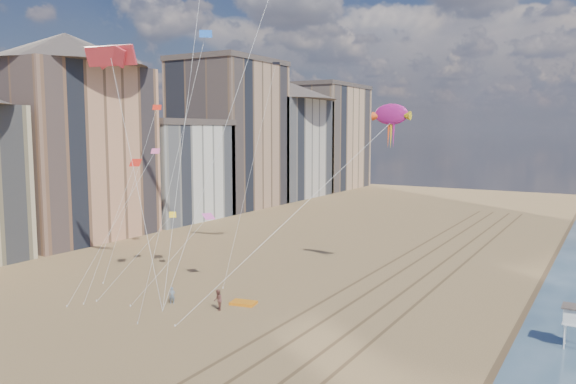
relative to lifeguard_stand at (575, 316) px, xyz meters
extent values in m
cube|color=brown|center=(-19.94, 5.40, -2.30)|extent=(0.28, 120.00, 0.01)
cube|color=brown|center=(-17.54, 5.40, -2.30)|extent=(0.28, 120.00, 0.01)
cube|color=brown|center=(-14.74, 5.40, -2.30)|extent=(0.28, 120.00, 0.01)
cube|color=brown|center=(-12.54, 5.40, -2.30)|extent=(0.28, 120.00, 0.01)
cube|color=tan|center=(-64.24, 9.40, 9.69)|extent=(15.00, 20.00, 24.00)
cone|color=#473D38|center=(-64.24, 9.40, 23.89)|extent=(31.11, 31.11, 4.40)
cube|color=silver|center=(-63.74, 29.40, 5.69)|extent=(14.00, 18.00, 16.00)
cube|color=#473D38|center=(-63.74, 29.40, 14.19)|extent=(14.28, 18.36, 1.00)
cube|color=tan|center=(-64.74, 47.40, 11.69)|extent=(16.00, 20.00, 28.00)
cube|color=#473D38|center=(-64.74, 47.40, 26.19)|extent=(16.32, 20.40, 1.00)
cube|color=#BCB2A3|center=(-64.24, 67.40, 8.69)|extent=(15.00, 22.00, 22.00)
cone|color=#473D38|center=(-64.24, 67.40, 21.89)|extent=(34.22, 34.22, 4.40)
cube|color=tan|center=(-64.74, 89.40, 10.69)|extent=(16.00, 24.00, 26.00)
cube|color=#473D38|center=(-64.74, 89.40, 24.19)|extent=(16.32, 24.48, 1.00)
cylinder|color=white|center=(-0.55, -0.55, -1.48)|extent=(0.11, 0.11, 1.66)
cylinder|color=white|center=(-0.55, 0.55, -1.48)|extent=(0.11, 0.11, 1.66)
cube|color=white|center=(0.00, 0.00, -0.51)|extent=(1.48, 1.48, 0.11)
cube|color=white|center=(0.00, 0.00, 0.04)|extent=(1.38, 1.38, 1.01)
cube|color=#473D38|center=(0.00, 0.00, 0.64)|extent=(1.66, 1.66, 0.09)
cube|color=orange|center=(-25.55, -3.64, -2.19)|extent=(2.38, 1.75, 0.25)
ellipsoid|color=#A1186F|center=(-17.50, 10.37, 14.41)|extent=(3.94, 0.74, 2.34)
cone|color=#E04515|center=(-18.90, 10.37, 14.23)|extent=(1.06, 0.88, 0.88)
cone|color=gold|center=(-16.09, 10.37, 14.23)|extent=(1.06, 0.88, 0.88)
cylinder|color=silver|center=(-22.21, -0.27, 5.61)|extent=(0.03, 0.03, 28.16)
imported|color=slate|center=(-31.03, -6.69, -1.56)|extent=(0.65, 0.59, 1.49)
imported|color=brown|center=(-26.43, -6.11, -1.41)|extent=(1.09, 1.11, 1.81)
cube|color=red|center=(-39.67, -4.90, 19.80)|extent=(5.45, 1.79, 1.85)
plane|color=#2156B3|center=(-27.92, -5.34, 20.76)|extent=(1.76, 1.72, 0.79)
plane|color=#EB5BB4|center=(-32.05, -0.20, 4.51)|extent=(1.71, 1.74, 0.47)
plane|color=red|center=(-42.66, 4.24, 15.38)|extent=(1.64, 1.62, 0.62)
plane|color=red|center=(-38.43, -3.35, 9.71)|extent=(1.69, 1.62, 0.68)
plane|color=black|center=(-31.42, 11.36, 20.25)|extent=(1.42, 1.39, 0.40)
plane|color=yellow|center=(-38.47, 1.77, 3.92)|extent=(1.23, 1.22, 0.52)
plane|color=#DF5788|center=(-37.73, -1.31, 10.78)|extent=(1.42, 1.40, 0.50)
camera|label=1|loc=(2.04, -42.69, 12.84)|focal=35.00mm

